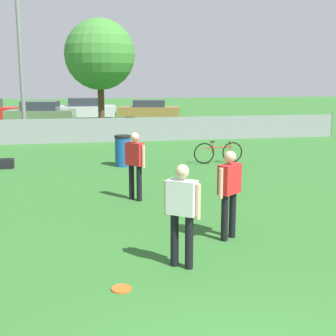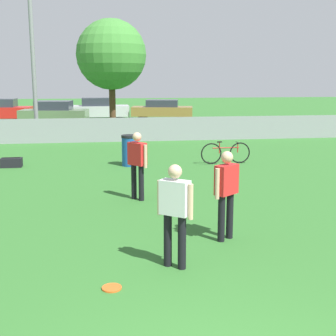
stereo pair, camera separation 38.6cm
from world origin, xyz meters
The scene contains 13 objects.
fence_backline centered at (0.00, 18.00, 0.55)m, with size 21.37×0.07×1.21m.
light_pole centered at (-4.26, 19.90, 5.92)m, with size 0.90×0.36×10.25m.
tree_near_pole centered at (-0.57, 20.47, 3.99)m, with size 3.46×3.46×5.73m.
player_defender_red centered at (1.06, 4.63, 0.97)m, with size 0.50×0.45×1.65m.
player_thrower_red centered at (-0.32, 7.69, 0.97)m, with size 0.46×0.49×1.65m.
player_receiver_white centered at (-0.06, 3.51, 0.97)m, with size 0.51×0.45×1.65m.
frisbee_disc centered at (-1.07, 2.88, 0.01)m, with size 0.29×0.29×0.03m.
bicycle_sideline centered at (3.05, 12.02, 0.38)m, with size 1.75×0.44×0.78m.
trash_bin centered at (-0.23, 12.11, 0.52)m, with size 0.55×0.55×1.04m.
gear_bag_sideline centered at (-4.13, 12.42, 0.15)m, with size 0.67×0.37×0.33m.
parked_car_olive centered at (-4.01, 26.17, 0.71)m, with size 4.24×2.26×1.46m.
parked_car_silver centered at (-1.34, 29.78, 0.71)m, with size 4.25×1.85×1.48m.
parked_car_tan centered at (3.09, 29.10, 0.66)m, with size 4.44×2.45×1.33m.
Camera 2 is at (-1.15, -3.36, 2.98)m, focal length 50.00 mm.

